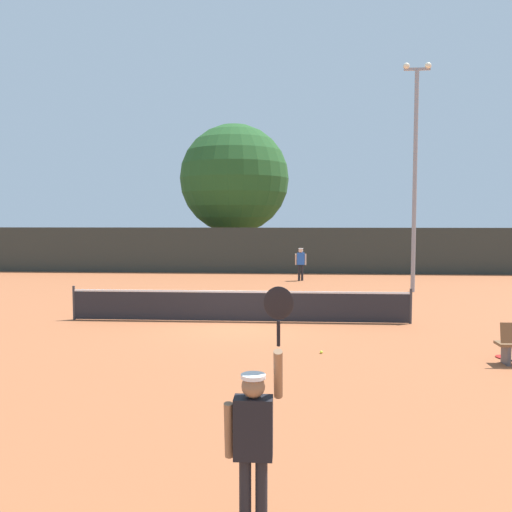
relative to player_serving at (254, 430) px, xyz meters
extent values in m
plane|color=#9E5633|center=(-1.21, 10.99, -1.09)|extent=(120.00, 120.00, 0.00)
cube|color=#232328|center=(-1.21, 10.99, -0.62)|extent=(10.44, 0.03, 0.91)
cube|color=white|center=(-1.21, 10.99, -0.16)|extent=(10.44, 0.04, 0.06)
cylinder|color=#333338|center=(-6.43, 10.99, -0.56)|extent=(0.08, 0.08, 1.07)
cylinder|color=#333338|center=(4.01, 10.99, -0.56)|extent=(0.08, 0.08, 1.07)
cube|color=#2D332D|center=(-1.21, 25.79, 0.25)|extent=(38.61, 0.12, 2.68)
cube|color=black|center=(-0.01, -0.01, 0.03)|extent=(0.38, 0.22, 0.60)
sphere|color=#8C6647|center=(-0.01, -0.01, 0.44)|extent=(0.23, 0.23, 0.23)
cylinder|color=white|center=(-0.01, -0.01, 0.54)|extent=(0.24, 0.24, 0.04)
cylinder|color=black|center=(-0.09, -0.01, -0.68)|extent=(0.12, 0.12, 0.82)
cylinder|color=black|center=(0.07, -0.01, -0.68)|extent=(0.12, 0.12, 0.82)
cylinder|color=#8C6647|center=(-0.25, -0.01, 0.00)|extent=(0.09, 0.17, 0.58)
cylinder|color=#8C6647|center=(0.23, 0.07, 0.54)|extent=(0.09, 0.32, 0.55)
cylinder|color=black|center=(0.23, 0.13, 0.93)|extent=(0.04, 0.11, 0.28)
ellipsoid|color=black|center=(0.23, 0.19, 1.22)|extent=(0.30, 0.13, 0.36)
cube|color=blue|center=(0.93, 22.07, 0.04)|extent=(0.38, 0.22, 0.61)
sphere|color=beige|center=(0.93, 22.07, 0.46)|extent=(0.23, 0.23, 0.23)
cylinder|color=white|center=(0.93, 22.07, 0.56)|extent=(0.25, 0.25, 0.04)
cylinder|color=black|center=(0.85, 22.07, -0.68)|extent=(0.12, 0.12, 0.83)
cylinder|color=black|center=(1.01, 22.07, -0.68)|extent=(0.12, 0.12, 0.83)
cylinder|color=beige|center=(0.69, 22.07, 0.01)|extent=(0.09, 0.18, 0.58)
cylinder|color=beige|center=(1.17, 22.07, 0.01)|extent=(0.09, 0.16, 0.58)
sphere|color=#CCE033|center=(1.10, 7.24, -1.06)|extent=(0.07, 0.07, 0.07)
cylinder|color=black|center=(5.20, 6.81, -1.07)|extent=(0.28, 0.04, 0.04)
ellipsoid|color=red|center=(5.20, 7.13, -1.07)|extent=(0.28, 0.36, 0.04)
cube|color=#4C4C51|center=(5.06, 6.58, -0.87)|extent=(0.08, 0.36, 0.45)
cylinder|color=gray|center=(5.71, 18.11, 3.64)|extent=(0.18, 0.18, 9.47)
cube|color=gray|center=(5.71, 18.11, 8.42)|extent=(1.10, 0.10, 0.10)
sphere|color=#F2EDCC|center=(5.26, 18.11, 8.55)|extent=(0.28, 0.28, 0.28)
sphere|color=#F2EDCC|center=(6.16, 18.11, 8.55)|extent=(0.28, 0.28, 0.28)
cylinder|color=brown|center=(-3.35, 30.25, 0.48)|extent=(0.56, 0.56, 3.15)
sphere|color=#235123|center=(-3.35, 30.25, 4.77)|extent=(7.25, 7.25, 7.25)
cube|color=navy|center=(-9.21, 30.92, -0.49)|extent=(2.35, 4.38, 0.90)
cube|color=#2D333D|center=(-9.21, 30.62, 0.28)|extent=(1.93, 2.37, 0.64)
cylinder|color=black|center=(-10.06, 32.32, -0.79)|extent=(0.22, 0.60, 0.60)
cylinder|color=black|center=(-8.36, 32.32, -0.79)|extent=(0.22, 0.60, 0.60)
cylinder|color=black|center=(-10.06, 29.52, -0.79)|extent=(0.22, 0.60, 0.60)
cylinder|color=black|center=(-8.36, 29.52, -0.79)|extent=(0.22, 0.60, 0.60)
cube|color=red|center=(0.40, 33.68, -0.49)|extent=(1.94, 4.22, 0.90)
cube|color=#2D333D|center=(0.40, 33.38, 0.28)|extent=(1.72, 2.22, 0.64)
cylinder|color=black|center=(-0.45, 35.08, -0.79)|extent=(0.22, 0.60, 0.60)
cylinder|color=black|center=(1.25, 35.08, -0.79)|extent=(0.22, 0.60, 0.60)
cylinder|color=black|center=(-0.45, 32.28, -0.79)|extent=(0.22, 0.60, 0.60)
cylinder|color=black|center=(1.25, 32.28, -0.79)|extent=(0.22, 0.60, 0.60)
cube|color=red|center=(9.38, 31.25, -0.49)|extent=(2.21, 4.33, 0.90)
cube|color=#2D333D|center=(9.38, 30.95, 0.28)|extent=(1.86, 2.32, 0.64)
cylinder|color=black|center=(8.53, 32.65, -0.79)|extent=(0.22, 0.60, 0.60)
cylinder|color=black|center=(10.23, 32.65, -0.79)|extent=(0.22, 0.60, 0.60)
cylinder|color=black|center=(8.53, 29.85, -0.79)|extent=(0.22, 0.60, 0.60)
cylinder|color=black|center=(10.23, 29.85, -0.79)|extent=(0.22, 0.60, 0.60)
camera|label=1|loc=(0.33, -4.99, 2.05)|focal=36.86mm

